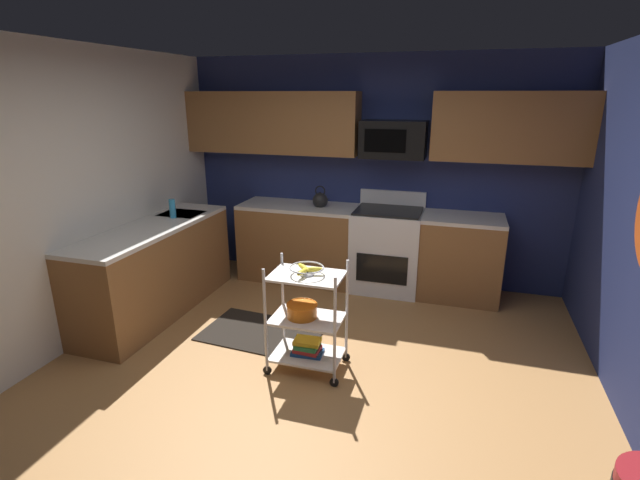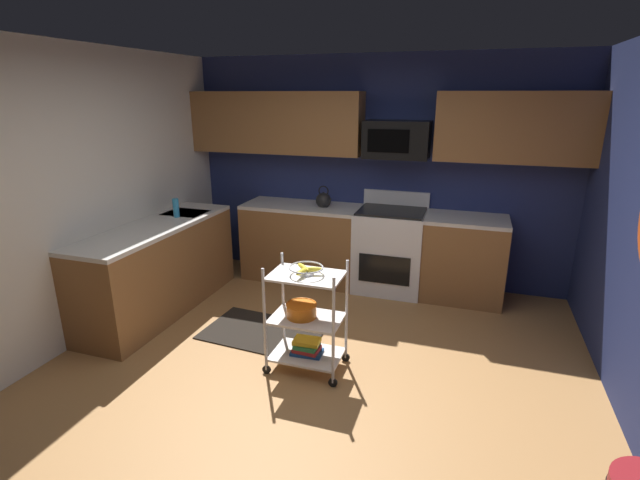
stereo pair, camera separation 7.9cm
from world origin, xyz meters
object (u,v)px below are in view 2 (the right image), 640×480
mixing_bowl_large (301,310)px  dish_soap_bottle (176,208)px  rolling_cart (307,318)px  kettle (324,200)px  oven_range (390,249)px  fruit_bowl (306,269)px  book_stack (307,347)px  microwave (397,140)px

mixing_bowl_large → dish_soap_bottle: size_ratio=1.26×
dish_soap_bottle → mixing_bowl_large: bearing=-27.1°
rolling_cart → kettle: 1.97m
oven_range → rolling_cart: 1.88m
oven_range → fruit_bowl: size_ratio=4.04×
book_stack → fruit_bowl: bearing=-82.9°
dish_soap_bottle → fruit_bowl: bearing=-26.6°
oven_range → fruit_bowl: oven_range is taller
dish_soap_bottle → microwave: bearing=26.3°
rolling_cart → oven_range: bearing=79.4°
microwave → book_stack: (-0.34, -1.95, -1.51)m
book_stack → dish_soap_bottle: bearing=153.4°
microwave → rolling_cart: 2.34m
mixing_bowl_large → kettle: 1.95m
mixing_bowl_large → book_stack: size_ratio=0.95×
oven_range → mixing_bowl_large: oven_range is taller
fruit_bowl → dish_soap_bottle: 2.01m
microwave → fruit_bowl: microwave is taller
rolling_cart → microwave: bearing=80.0°
rolling_cart → dish_soap_bottle: (-1.79, 0.90, 0.57)m
rolling_cart → kettle: size_ratio=3.47×
dish_soap_bottle → rolling_cart: bearing=-26.6°
kettle → rolling_cart: bearing=-76.2°
fruit_bowl → book_stack: fruit_bowl is taller
microwave → book_stack: bearing=-100.0°
rolling_cart → book_stack: bearing=90.0°
rolling_cart → book_stack: size_ratio=3.47×
microwave → fruit_bowl: size_ratio=2.57×
kettle → book_stack: bearing=-76.2°
book_stack → kettle: size_ratio=1.00×
microwave → oven_range: bearing=-89.7°
fruit_bowl → dish_soap_bottle: (-1.79, 0.90, 0.14)m
microwave → book_stack: microwave is taller
microwave → rolling_cart: microwave is taller
mixing_bowl_large → dish_soap_bottle: bearing=152.9°
fruit_bowl → oven_range: bearing=79.4°
rolling_cart → book_stack: 0.26m
oven_range → mixing_bowl_large: size_ratio=4.37×
book_stack → dish_soap_bottle: 2.17m
fruit_bowl → mixing_bowl_large: bearing=180.0°
rolling_cart → kettle: bearing=103.8°
book_stack → kettle: kettle is taller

